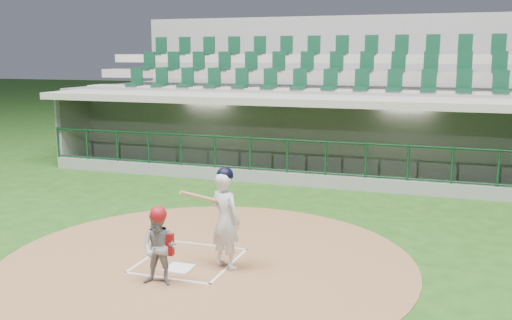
# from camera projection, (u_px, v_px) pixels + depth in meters

# --- Properties ---
(ground) EXTENTS (120.00, 120.00, 0.00)m
(ground) POSITION_uv_depth(u_px,v_px,m) (197.00, 256.00, 10.20)
(ground) COLOR #1D4413
(ground) RESTS_ON ground
(dirt_circle) EXTENTS (7.20, 7.20, 0.01)m
(dirt_circle) POSITION_uv_depth(u_px,v_px,m) (207.00, 261.00, 9.92)
(dirt_circle) COLOR brown
(dirt_circle) RESTS_ON ground
(home_plate) EXTENTS (0.43, 0.43, 0.02)m
(home_plate) POSITION_uv_depth(u_px,v_px,m) (179.00, 268.00, 9.54)
(home_plate) COLOR white
(home_plate) RESTS_ON dirt_circle
(batter_box_chalk) EXTENTS (1.55, 1.80, 0.01)m
(batter_box_chalk) POSITION_uv_depth(u_px,v_px,m) (189.00, 260.00, 9.92)
(batter_box_chalk) COLOR silver
(batter_box_chalk) RESTS_ON ground
(dugout_structure) EXTENTS (16.40, 3.70, 3.00)m
(dugout_structure) POSITION_uv_depth(u_px,v_px,m) (303.00, 141.00, 17.30)
(dugout_structure) COLOR slate
(dugout_structure) RESTS_ON ground
(seating_deck) EXTENTS (17.00, 6.72, 5.15)m
(seating_deck) POSITION_uv_depth(u_px,v_px,m) (325.00, 116.00, 20.09)
(seating_deck) COLOR slate
(seating_deck) RESTS_ON ground
(batter) EXTENTS (0.89, 0.94, 1.72)m
(batter) POSITION_uv_depth(u_px,v_px,m) (225.00, 218.00, 9.45)
(batter) COLOR silver
(batter) RESTS_ON dirt_circle
(catcher) EXTENTS (0.62, 0.51, 1.25)m
(catcher) POSITION_uv_depth(u_px,v_px,m) (159.00, 246.00, 8.80)
(catcher) COLOR gray
(catcher) RESTS_ON dirt_circle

